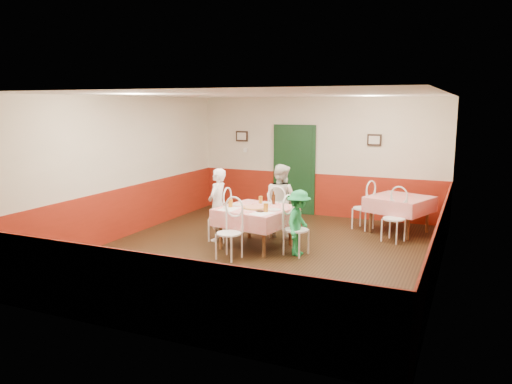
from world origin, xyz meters
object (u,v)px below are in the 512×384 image
at_px(beer_bottle, 273,198).
at_px(chair_second_a, 363,208).
at_px(main_table, 256,228).
at_px(chair_far, 279,215).
at_px(glass_b, 266,208).
at_px(chair_right, 296,230).
at_px(wallet, 260,211).
at_px(diner_far, 281,201).
at_px(glass_a, 231,203).
at_px(chair_second_b, 394,219).
at_px(chair_near, 229,233).
at_px(second_table, 399,215).
at_px(diner_left, 217,205).
at_px(glass_c, 261,200).
at_px(pizza, 255,207).
at_px(chair_left, 220,218).
at_px(diner_right, 299,223).

bearing_deg(beer_bottle, chair_second_a, 52.80).
bearing_deg(chair_second_a, main_table, -15.06).
distance_m(chair_far, glass_b, 1.20).
xyz_separation_m(chair_right, glass_b, (-0.52, -0.14, 0.39)).
xyz_separation_m(wallet, diner_far, (-0.08, 1.22, -0.03)).
xyz_separation_m(main_table, wallet, (0.22, -0.33, 0.40)).
relative_size(chair_right, chair_second_a, 1.00).
distance_m(chair_far, glass_a, 1.22).
distance_m(main_table, diner_far, 0.97).
bearing_deg(main_table, chair_second_a, 54.92).
height_order(chair_right, chair_second_b, same).
relative_size(chair_second_b, wallet, 8.18).
distance_m(chair_near, wallet, 0.70).
relative_size(main_table, chair_second_a, 1.36).
relative_size(chair_far, wallet, 8.18).
xyz_separation_m(chair_near, chair_second_a, (1.68, 3.03, 0.00)).
distance_m(second_table, diner_left, 3.79).
relative_size(chair_second_a, glass_c, 6.53).
distance_m(chair_right, diner_far, 1.27).
distance_m(chair_right, chair_near, 1.20).
bearing_deg(chair_near, chair_far, 88.71).
distance_m(chair_right, pizza, 0.89).
height_order(main_table, wallet, wallet).
relative_size(chair_left, glass_b, 5.89).
height_order(chair_near, diner_left, diner_left).
xyz_separation_m(wallet, diner_left, (-1.11, 0.48, -0.06)).
relative_size(pizza, beer_bottle, 1.89).
distance_m(glass_b, diner_left, 1.29).
distance_m(chair_second_a, diner_left, 3.18).
bearing_deg(glass_a, chair_second_a, 49.82).
height_order(chair_far, chair_second_a, same).
distance_m(pizza, diner_right, 0.90).
bearing_deg(chair_second_a, glass_b, -6.27).
xyz_separation_m(beer_bottle, diner_left, (-1.07, -0.26, -0.16)).
bearing_deg(wallet, second_table, 60.29).
bearing_deg(chair_second_b, second_table, 110.02).
relative_size(chair_right, chair_near, 1.00).
bearing_deg(chair_right, diner_left, 91.96).
xyz_separation_m(chair_far, glass_b, (0.17, -1.12, 0.39)).
height_order(chair_second_a, diner_left, diner_left).
height_order(second_table, chair_near, chair_near).
bearing_deg(diner_right, glass_c, 59.54).
bearing_deg(main_table, chair_near, -99.58).
bearing_deg(diner_left, chair_left, 77.97).
relative_size(glass_b, diner_left, 0.11).
distance_m(main_table, glass_c, 0.61).
height_order(second_table, chair_second_b, chair_second_b).
xyz_separation_m(glass_b, diner_right, (0.57, 0.13, -0.25)).
bearing_deg(diner_right, chair_second_b, -42.47).
bearing_deg(diner_far, chair_second_b, -148.70).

